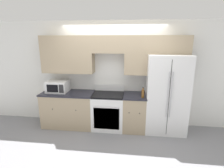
{
  "coord_description": "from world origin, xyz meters",
  "views": [
    {
      "loc": [
        0.47,
        -3.67,
        2.17
      ],
      "look_at": [
        0.0,
        0.31,
        1.13
      ],
      "focal_mm": 28.0,
      "sensor_mm": 36.0,
      "label": 1
    }
  ],
  "objects_px": {
    "refrigerator": "(166,94)",
    "microwave": "(58,86)",
    "oven_range": "(108,111)",
    "bottle": "(143,93)"
  },
  "relations": [
    {
      "from": "refrigerator",
      "to": "microwave",
      "type": "xyz_separation_m",
      "value": [
        -2.64,
        -0.01,
        0.1
      ]
    },
    {
      "from": "refrigerator",
      "to": "microwave",
      "type": "height_order",
      "value": "refrigerator"
    },
    {
      "from": "oven_range",
      "to": "microwave",
      "type": "bearing_deg",
      "value": 178.58
    },
    {
      "from": "oven_range",
      "to": "refrigerator",
      "type": "distance_m",
      "value": 1.45
    },
    {
      "from": "bottle",
      "to": "microwave",
      "type": "bearing_deg",
      "value": 174.53
    },
    {
      "from": "microwave",
      "to": "bottle",
      "type": "xyz_separation_m",
      "value": [
        2.09,
        -0.2,
        -0.04
      ]
    },
    {
      "from": "oven_range",
      "to": "microwave",
      "type": "height_order",
      "value": "microwave"
    },
    {
      "from": "oven_range",
      "to": "microwave",
      "type": "distance_m",
      "value": 1.4
    },
    {
      "from": "oven_range",
      "to": "microwave",
      "type": "xyz_separation_m",
      "value": [
        -1.27,
        0.03,
        0.58
      ]
    },
    {
      "from": "oven_range",
      "to": "refrigerator",
      "type": "relative_size",
      "value": 0.57
    }
  ]
}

